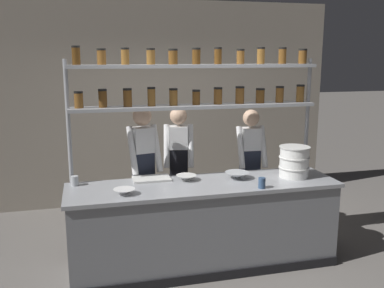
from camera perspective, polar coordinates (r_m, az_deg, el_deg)
The scene contains 14 objects.
ground_plane at distance 4.85m, azimuth 1.55°, elevation -15.75°, with size 40.00×40.00×0.00m, color slate.
back_wall at distance 6.58m, azimuth -3.83°, elevation 5.43°, with size 5.25×0.12×3.04m, color #9E9384.
prep_counter at distance 4.65m, azimuth 1.59°, elevation -10.72°, with size 2.85×0.76×0.92m.
spice_shelf_unit at distance 4.64m, azimuth 0.68°, elevation 7.17°, with size 2.73×0.28×2.33m.
chef_left at distance 4.92m, azimuth -6.48°, elevation -3.28°, with size 0.40×0.33×1.68m.
chef_center at distance 5.25m, azimuth -1.78°, elevation -2.65°, with size 0.40×0.33×1.63m.
chef_right at distance 5.35m, azimuth 7.74°, elevation -2.74°, with size 0.37×0.29×1.60m.
container_stack at distance 4.82m, azimuth 13.49°, elevation -2.32°, with size 0.33×0.33×0.34m.
cutting_board at distance 4.64m, azimuth -5.41°, elevation -4.62°, with size 0.40×0.26×0.02m.
prep_bowl_near_left at distance 4.59m, azimuth -0.76°, elevation -4.53°, with size 0.22×0.22×0.06m.
prep_bowl_center_front at distance 4.19m, azimuth -9.02°, elevation -6.31°, with size 0.21×0.21×0.06m.
prep_bowl_center_back at distance 4.68m, azimuth 6.03°, elevation -4.19°, with size 0.27×0.27×0.07m.
serving_cup_front at distance 4.57m, azimuth -15.38°, elevation -4.77°, with size 0.08×0.08×0.10m.
serving_cup_by_board at distance 4.38m, azimuth 9.30°, elevation -5.15°, with size 0.07×0.07×0.11m.
Camera 1 is at (-1.18, -4.14, 2.23)m, focal length 40.00 mm.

